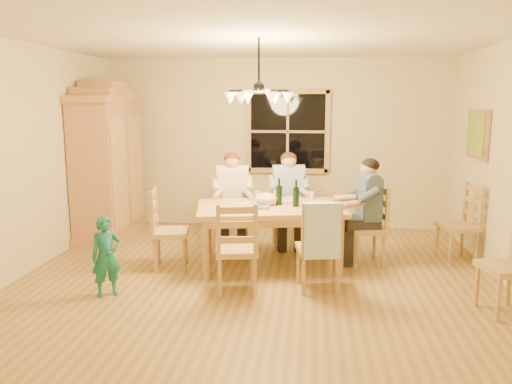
# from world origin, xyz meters

# --- Properties ---
(floor) EXTENTS (5.50, 5.50, 0.00)m
(floor) POSITION_xyz_m (0.00, 0.00, 0.00)
(floor) COLOR olive
(floor) RESTS_ON ground
(ceiling) EXTENTS (5.50, 5.00, 0.02)m
(ceiling) POSITION_xyz_m (0.00, 0.00, 2.70)
(ceiling) COLOR white
(ceiling) RESTS_ON wall_back
(wall_back) EXTENTS (5.50, 0.02, 2.70)m
(wall_back) POSITION_xyz_m (0.00, 2.50, 1.35)
(wall_back) COLOR #CABA8F
(wall_back) RESTS_ON floor
(wall_left) EXTENTS (0.02, 5.00, 2.70)m
(wall_left) POSITION_xyz_m (-2.75, 0.00, 1.35)
(wall_left) COLOR #CABA8F
(wall_left) RESTS_ON floor
(window) EXTENTS (1.30, 0.06, 1.30)m
(window) POSITION_xyz_m (0.20, 2.47, 1.55)
(window) COLOR black
(window) RESTS_ON wall_back
(painting) EXTENTS (0.06, 0.78, 0.64)m
(painting) POSITION_xyz_m (2.71, 1.20, 1.60)
(painting) COLOR #A06B45
(painting) RESTS_ON wall_right
(chandelier) EXTENTS (0.77, 0.68, 0.71)m
(chandelier) POSITION_xyz_m (-0.00, 0.00, 2.08)
(chandelier) COLOR black
(chandelier) RESTS_ON ceiling
(armoire) EXTENTS (0.66, 1.40, 2.30)m
(armoire) POSITION_xyz_m (-2.42, 1.52, 1.06)
(armoire) COLOR #A06B45
(armoire) RESTS_ON floor
(dining_table) EXTENTS (1.92, 1.37, 0.76)m
(dining_table) POSITION_xyz_m (0.10, 0.39, 0.66)
(dining_table) COLOR #B1844F
(dining_table) RESTS_ON floor
(chair_far_left) EXTENTS (0.51, 0.49, 0.99)m
(chair_far_left) POSITION_xyz_m (-0.49, 1.13, 0.30)
(chair_far_left) COLOR #9F7C46
(chair_far_left) RESTS_ON floor
(chair_far_right) EXTENTS (0.51, 0.49, 0.99)m
(chair_far_right) POSITION_xyz_m (0.28, 1.27, 0.30)
(chair_far_right) COLOR #9F7C46
(chair_far_right) RESTS_ON floor
(chair_near_left) EXTENTS (0.51, 0.49, 0.99)m
(chair_near_left) POSITION_xyz_m (-0.18, -0.50, 0.30)
(chair_near_left) COLOR #9F7C46
(chair_near_left) RESTS_ON floor
(chair_near_right) EXTENTS (0.51, 0.49, 0.99)m
(chair_near_right) POSITION_xyz_m (0.68, -0.34, 0.30)
(chair_near_right) COLOR #9F7C46
(chair_near_right) RESTS_ON floor
(chair_end_left) EXTENTS (0.49, 0.51, 0.99)m
(chair_end_left) POSITION_xyz_m (-1.10, 0.17, 0.30)
(chair_end_left) COLOR #9F7C46
(chair_end_left) RESTS_ON floor
(chair_end_right) EXTENTS (0.49, 0.51, 0.99)m
(chair_end_right) POSITION_xyz_m (1.29, 0.62, 0.30)
(chair_end_right) COLOR #9F7C46
(chair_end_right) RESTS_ON floor
(adult_woman) EXTENTS (0.45, 0.48, 0.87)m
(adult_woman) POSITION_xyz_m (-0.49, 1.13, 0.84)
(adult_woman) COLOR beige
(adult_woman) RESTS_ON floor
(adult_plaid_man) EXTENTS (0.45, 0.48, 0.87)m
(adult_plaid_man) POSITION_xyz_m (0.28, 1.27, 0.84)
(adult_plaid_man) COLOR teal
(adult_plaid_man) RESTS_ON floor
(adult_slate_man) EXTENTS (0.48, 0.45, 0.87)m
(adult_slate_man) POSITION_xyz_m (1.29, 0.62, 0.84)
(adult_slate_man) COLOR #415568
(adult_slate_man) RESTS_ON floor
(towel) EXTENTS (0.39, 0.17, 0.58)m
(towel) POSITION_xyz_m (0.71, -0.52, 0.70)
(towel) COLOR #AFCCED
(towel) RESTS_ON chair_near_right
(wine_bottle_a) EXTENTS (0.08, 0.08, 0.33)m
(wine_bottle_a) POSITION_xyz_m (0.20, 0.47, 0.93)
(wine_bottle_a) COLOR black
(wine_bottle_a) RESTS_ON dining_table
(wine_bottle_b) EXTENTS (0.08, 0.08, 0.33)m
(wine_bottle_b) POSITION_xyz_m (0.41, 0.39, 0.93)
(wine_bottle_b) COLOR black
(wine_bottle_b) RESTS_ON dining_table
(plate_woman) EXTENTS (0.26, 0.26, 0.02)m
(plate_woman) POSITION_xyz_m (-0.33, 0.57, 0.77)
(plate_woman) COLOR white
(plate_woman) RESTS_ON dining_table
(plate_plaid) EXTENTS (0.26, 0.26, 0.02)m
(plate_plaid) POSITION_xyz_m (0.34, 0.77, 0.77)
(plate_plaid) COLOR white
(plate_plaid) RESTS_ON dining_table
(plate_slate) EXTENTS (0.26, 0.26, 0.02)m
(plate_slate) POSITION_xyz_m (0.66, 0.54, 0.77)
(plate_slate) COLOR white
(plate_slate) RESTS_ON dining_table
(wine_glass_a) EXTENTS (0.06, 0.06, 0.14)m
(wine_glass_a) POSITION_xyz_m (-0.08, 0.64, 0.83)
(wine_glass_a) COLOR silver
(wine_glass_a) RESTS_ON dining_table
(wine_glass_b) EXTENTS (0.06, 0.06, 0.14)m
(wine_glass_b) POSITION_xyz_m (0.60, 0.64, 0.83)
(wine_glass_b) COLOR silver
(wine_glass_b) RESTS_ON dining_table
(cap) EXTENTS (0.20, 0.20, 0.11)m
(cap) POSITION_xyz_m (0.73, 0.19, 0.82)
(cap) COLOR #CABF86
(cap) RESTS_ON dining_table
(napkin) EXTENTS (0.20, 0.17, 0.03)m
(napkin) POSITION_xyz_m (0.02, 0.22, 0.78)
(napkin) COLOR #55619C
(napkin) RESTS_ON dining_table
(cloth_bundle) EXTENTS (0.28, 0.22, 0.15)m
(cloth_bundle) POSITION_xyz_m (0.04, 0.43, 0.84)
(cloth_bundle) COLOR #C9B592
(cloth_bundle) RESTS_ON dining_table
(child) EXTENTS (0.37, 0.35, 0.85)m
(child) POSITION_xyz_m (-1.51, -0.78, 0.43)
(child) COLOR #186F65
(child) RESTS_ON floor
(chair_spare_front) EXTENTS (0.51, 0.53, 0.99)m
(chair_spare_front) POSITION_xyz_m (2.45, -0.78, 0.30)
(chair_spare_front) COLOR #9F7C46
(chair_spare_front) RESTS_ON floor
(chair_spare_back) EXTENTS (0.50, 0.52, 0.99)m
(chair_spare_back) POSITION_xyz_m (2.45, 0.86, 0.30)
(chair_spare_back) COLOR #9F7C46
(chair_spare_back) RESTS_ON floor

